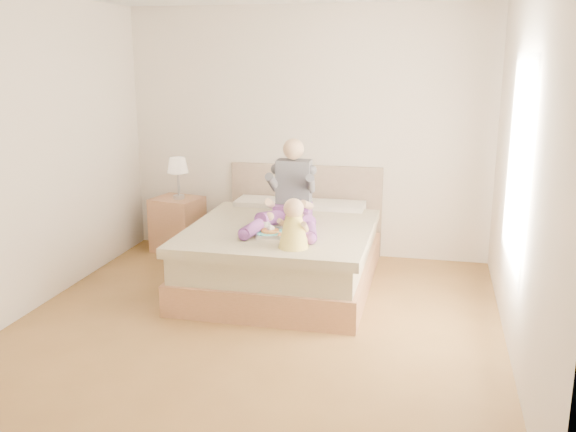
% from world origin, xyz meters
% --- Properties ---
extents(room, '(4.02, 4.22, 2.71)m').
position_xyz_m(room, '(0.08, 0.01, 1.51)').
color(room, brown).
rests_on(room, ground).
extents(bed, '(1.70, 2.18, 1.00)m').
position_xyz_m(bed, '(0.00, 1.08, 0.32)').
color(bed, '#986847').
rests_on(bed, ground).
extents(nightstand, '(0.58, 0.54, 0.61)m').
position_xyz_m(nightstand, '(-1.43, 1.81, 0.31)').
color(nightstand, '#986847').
rests_on(nightstand, ground).
extents(lamp, '(0.23, 0.23, 0.46)m').
position_xyz_m(lamp, '(-1.39, 1.78, 0.97)').
color(lamp, silver).
rests_on(lamp, nightstand).
extents(adult, '(0.70, 0.99, 0.82)m').
position_xyz_m(adult, '(0.06, 1.02, 0.85)').
color(adult, '#66317C').
rests_on(adult, bed).
extents(tray, '(0.48, 0.41, 0.12)m').
position_xyz_m(tray, '(0.05, 0.63, 0.64)').
color(tray, silver).
rests_on(tray, bed).
extents(baby, '(0.29, 0.38, 0.42)m').
position_xyz_m(baby, '(0.26, 0.27, 0.78)').
color(baby, '#FDE250').
rests_on(baby, bed).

